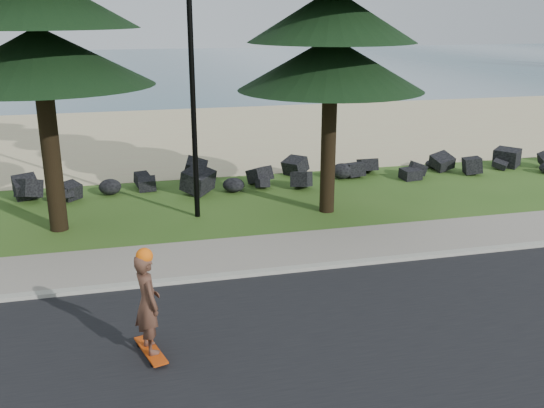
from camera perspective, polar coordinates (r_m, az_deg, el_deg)
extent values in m
plane|color=#32591C|center=(13.36, -5.31, -5.46)|extent=(160.00, 160.00, 0.00)
cube|color=black|center=(9.44, -0.97, -15.92)|extent=(160.00, 7.00, 0.02)
cube|color=#AEAC9D|center=(12.53, -4.68, -6.83)|extent=(160.00, 0.20, 0.10)
cube|color=gray|center=(13.53, -5.44, -4.98)|extent=(160.00, 2.00, 0.08)
cube|color=#CEB389|center=(27.23, -9.99, 6.35)|extent=(160.00, 15.00, 0.01)
cube|color=#3F6779|center=(63.41, -12.52, 12.55)|extent=(160.00, 58.00, 0.01)
cylinder|color=black|center=(15.52, -7.58, 12.97)|extent=(0.14, 0.14, 8.00)
cube|color=#C13E0B|center=(10.08, -11.34, -13.34)|extent=(0.50, 1.01, 0.03)
imported|color=brown|center=(9.69, -11.64, -9.12)|extent=(0.54, 0.68, 1.63)
sphere|color=#FF650E|center=(9.36, -11.93, -4.83)|extent=(0.26, 0.26, 0.26)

